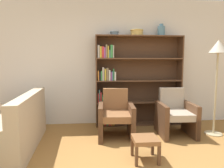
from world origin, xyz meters
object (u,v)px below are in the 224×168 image
bookshelf (131,82)px  armchair_cushioned (175,114)px  floor_lamp (218,55)px  couch (11,131)px  bowl_copper (137,32)px  footstool (145,142)px  bowl_cream (114,33)px  vase_tall (161,31)px  armchair_leather (116,116)px

bookshelf → armchair_cushioned: size_ratio=2.22×
armchair_cushioned → floor_lamp: (0.75, -0.07, 1.12)m
couch → armchair_cushioned: 2.90m
bowl_copper → footstool: bearing=-97.0°
bowl_cream → armchair_cushioned: bearing=-30.9°
bookshelf → bowl_copper: bearing=-11.5°
couch → armchair_cushioned: couch is taller
bowl_copper → armchair_cushioned: size_ratio=0.32×
vase_tall → bookshelf: bearing=178.0°
footstool → bowl_copper: bearing=83.0°
bowl_copper → footstool: (-0.20, -1.62, -1.74)m
couch → armchair_cushioned: size_ratio=2.00×
armchair_leather → couch: bearing=16.6°
couch → footstool: couch is taller
couch → bookshelf: bearing=-66.2°
bowl_copper → floor_lamp: bearing=-27.8°
vase_tall → floor_lamp: bearing=-40.6°
vase_tall → floor_lamp: size_ratio=0.14×
couch → floor_lamp: 3.83m
bowl_copper → floor_lamp: 1.63m
vase_tall → armchair_cushioned: vase_tall is taller
bowl_copper → floor_lamp: size_ratio=0.16×
floor_lamp → footstool: size_ratio=5.14×
bookshelf → floor_lamp: 1.76m
couch → footstool: size_ratio=5.00×
bookshelf → footstool: 1.78m
armchair_leather → footstool: 1.02m
armchair_cushioned → armchair_leather: bearing=1.8°
bowl_copper → armchair_leather: (-0.51, -0.66, -1.62)m
bowl_cream → armchair_cushioned: size_ratio=0.22×
bowl_copper → armchair_cushioned: 1.86m
bookshelf → footstool: bookshelf is taller
armchair_cushioned → floor_lamp: floor_lamp is taller
armchair_leather → floor_lamp: 2.20m
bowl_cream → bookshelf: bearing=3.5°
bookshelf → armchair_leather: bearing=-120.6°
bowl_copper → couch: size_ratio=0.16×
vase_tall → footstool: size_ratio=0.72×
bookshelf → armchair_leather: 0.97m
bookshelf → vase_tall: (0.64, -0.02, 1.10)m
armchair_leather → floor_lamp: bearing=-179.1°
armchair_leather → footstool: armchair_leather is taller
couch → footstool: bearing=-108.4°
bookshelf → bowl_cream: bearing=-176.5°
armchair_leather → floor_lamp: (1.89, -0.07, 1.12)m
couch → vase_tall: bearing=-72.3°
armchair_cushioned → floor_lamp: 1.35m
bookshelf → armchair_leather: size_ratio=2.22×
floor_lamp → footstool: (-1.58, -0.90, -1.24)m
bookshelf → vase_tall: size_ratio=7.72×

